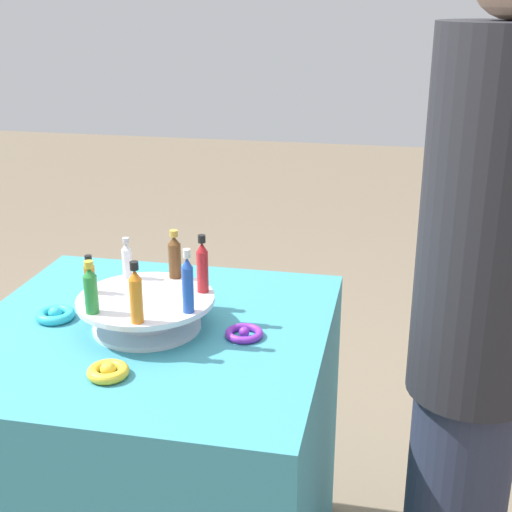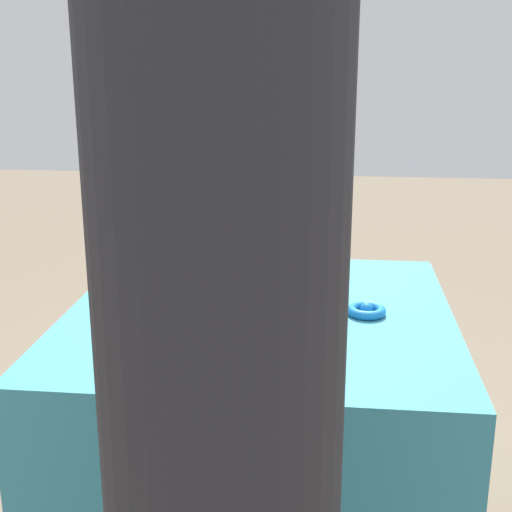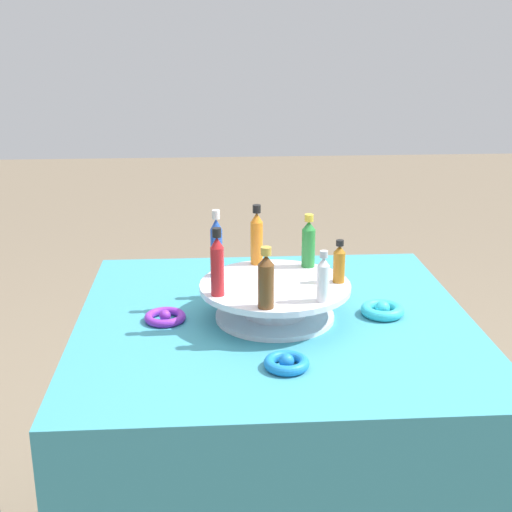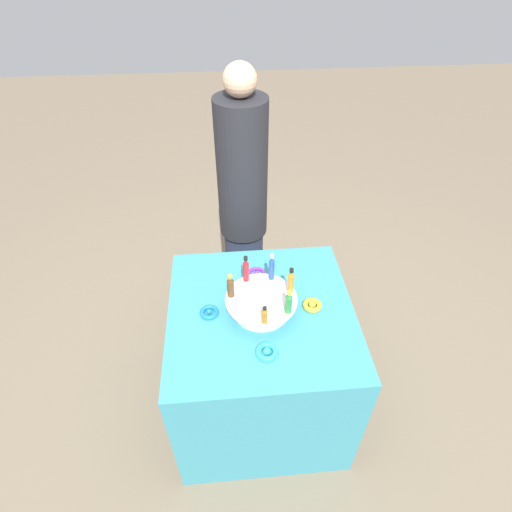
# 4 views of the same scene
# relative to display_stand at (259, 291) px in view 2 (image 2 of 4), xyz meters

# --- Properties ---
(party_table) EXTENTS (0.80, 0.80, 0.75)m
(party_table) POSITION_rel_display_stand_xyz_m (0.00, 0.00, -0.42)
(party_table) COLOR teal
(party_table) RESTS_ON ground_plane
(display_stand) EXTENTS (0.31, 0.31, 0.08)m
(display_stand) POSITION_rel_display_stand_xyz_m (0.00, 0.00, 0.00)
(display_stand) COLOR silver
(display_stand) RESTS_ON party_table
(bottle_green) EXTENTS (0.03, 0.03, 0.12)m
(bottle_green) POSITION_rel_display_stand_xyz_m (0.10, -0.08, 0.08)
(bottle_green) COLOR #288438
(bottle_green) RESTS_ON display_stand
(bottle_orange) EXTENTS (0.03, 0.03, 0.13)m
(bottle_orange) POSITION_rel_display_stand_xyz_m (0.13, 0.03, 0.09)
(bottle_orange) COLOR orange
(bottle_orange) RESTS_ON display_stand
(bottle_blue) EXTENTS (0.02, 0.02, 0.14)m
(bottle_blue) POSITION_rel_display_stand_xyz_m (0.06, 0.12, 0.10)
(bottle_blue) COLOR #234CAD
(bottle_blue) RESTS_ON display_stand
(bottle_red) EXTENTS (0.03, 0.03, 0.13)m
(bottle_red) POSITION_rel_display_stand_xyz_m (-0.06, 0.12, 0.09)
(bottle_red) COLOR #B21E23
(bottle_red) RESTS_ON display_stand
(bottle_brown) EXTENTS (0.03, 0.03, 0.12)m
(bottle_brown) POSITION_rel_display_stand_xyz_m (-0.13, 0.03, 0.09)
(bottle_brown) COLOR brown
(bottle_brown) RESTS_ON display_stand
(bottle_clear) EXTENTS (0.02, 0.02, 0.10)m
(bottle_clear) POSITION_rel_display_stand_xyz_m (-0.10, -0.08, 0.08)
(bottle_clear) COLOR silver
(bottle_clear) RESTS_ON display_stand
(bottle_amber) EXTENTS (0.02, 0.02, 0.09)m
(bottle_amber) POSITION_rel_display_stand_xyz_m (-0.00, -0.13, 0.07)
(bottle_amber) COLOR #AD6B19
(bottle_amber) RESTS_ON display_stand
(ribbon_bow_teal) EXTENTS (0.09, 0.09, 0.03)m
(ribbon_bow_teal) POSITION_rel_display_stand_xyz_m (0.00, -0.22, -0.03)
(ribbon_bow_teal) COLOR #2DB7CC
(ribbon_bow_teal) RESTS_ON party_table
(ribbon_bow_gold) EXTENTS (0.08, 0.08, 0.03)m
(ribbon_bow_gold) POSITION_rel_display_stand_xyz_m (0.22, 0.00, -0.03)
(ribbon_bow_gold) COLOR gold
(ribbon_bow_gold) RESTS_ON party_table
(ribbon_bow_purple) EXTENTS (0.08, 0.08, 0.02)m
(ribbon_bow_purple) POSITION_rel_display_stand_xyz_m (-0.00, 0.22, -0.04)
(ribbon_bow_purple) COLOR purple
(ribbon_bow_purple) RESTS_ON party_table
(ribbon_bow_blue) EXTENTS (0.08, 0.08, 0.03)m
(ribbon_bow_blue) POSITION_rel_display_stand_xyz_m (-0.22, -0.00, -0.03)
(ribbon_bow_blue) COLOR blue
(ribbon_bow_blue) RESTS_ON party_table
(person_figure) EXTENTS (0.27, 0.27, 1.57)m
(person_figure) POSITION_rel_display_stand_xyz_m (-0.03, 0.71, -0.00)
(person_figure) COLOR #282D42
(person_figure) RESTS_ON ground_plane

